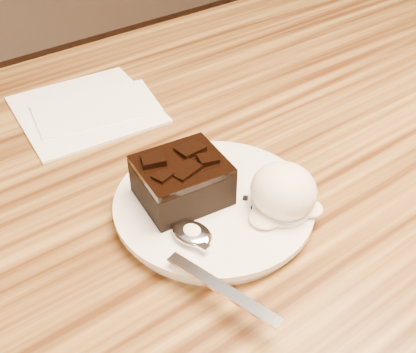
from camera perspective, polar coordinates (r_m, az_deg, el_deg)
dining_table at (r=0.88m, az=5.03°, el=-17.35°), size 1.20×0.80×0.75m
plate at (r=0.52m, az=0.66°, el=-3.25°), size 0.20×0.20×0.02m
brownie at (r=0.51m, az=-2.88°, el=-0.71°), size 0.09×0.08×0.04m
ice_cream_scoop at (r=0.50m, az=8.35°, el=-1.56°), size 0.06×0.07×0.05m
melt_puddle at (r=0.51m, az=8.14°, el=-3.31°), size 0.06×0.06×0.00m
spoon at (r=0.48m, az=-1.76°, el=-6.44°), size 0.07×0.17×0.01m
napkin at (r=0.70m, az=-13.36°, el=7.35°), size 0.18×0.18×0.01m
crumb_a at (r=0.51m, az=-0.03°, el=-3.34°), size 0.01×0.01×0.00m
crumb_b at (r=0.52m, az=4.15°, el=-2.40°), size 0.01×0.01×0.00m
crumb_c at (r=0.53m, az=1.04°, el=-0.72°), size 0.01×0.00×0.00m
crumb_d at (r=0.51m, az=5.14°, el=-3.45°), size 0.01×0.01×0.00m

